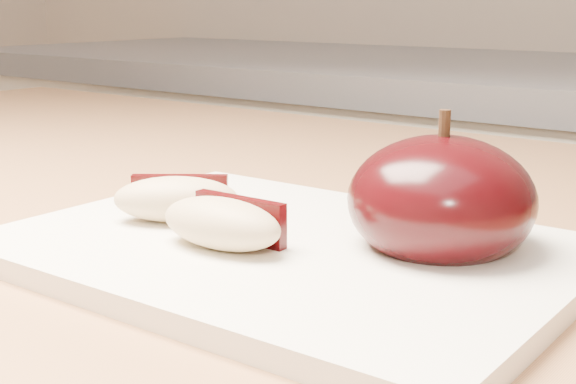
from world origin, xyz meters
The scene contains 4 objects.
cutting_board centered at (-0.01, 0.39, 0.91)m, with size 0.28×0.21×0.01m, color white.
apple_half centered at (0.06, 0.43, 0.93)m, with size 0.10×0.10×0.08m.
apple_wedge_a centered at (-0.08, 0.38, 0.92)m, with size 0.07×0.07×0.02m.
apple_wedge_b centered at (-0.02, 0.36, 0.92)m, with size 0.07×0.04×0.02m.
Camera 1 is at (0.23, 0.09, 1.03)m, focal length 50.00 mm.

